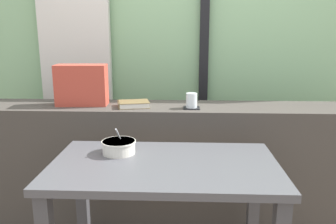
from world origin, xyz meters
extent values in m
cube|color=#8EBC89|center=(0.00, 1.22, 1.40)|extent=(4.80, 0.08, 2.80)
cube|color=silver|center=(-0.85, 1.12, 1.25)|extent=(0.56, 0.06, 2.50)
cube|color=black|center=(0.16, 1.15, 1.30)|extent=(0.07, 0.05, 2.60)
cube|color=#423D38|center=(0.00, 0.55, 0.41)|extent=(2.80, 0.37, 0.82)
cube|color=#414145|center=(-0.56, 0.16, 0.33)|extent=(0.06, 0.06, 0.66)
cube|color=#414145|center=(0.40, 0.16, 0.33)|extent=(0.06, 0.06, 0.66)
cube|color=#4C4C51|center=(-0.08, -0.10, 0.67)|extent=(1.06, 0.61, 0.03)
cube|color=black|center=(0.05, 0.48, 0.83)|extent=(0.10, 0.10, 0.00)
cylinder|color=white|center=(0.05, 0.48, 0.87)|extent=(0.07, 0.07, 0.09)
cylinder|color=gold|center=(0.05, 0.48, 0.86)|extent=(0.06, 0.06, 0.06)
cube|color=brown|center=(-0.31, 0.51, 0.82)|extent=(0.22, 0.19, 0.00)
cube|color=silver|center=(-0.31, 0.51, 0.84)|extent=(0.21, 0.18, 0.03)
cube|color=brown|center=(-0.31, 0.51, 0.86)|extent=(0.22, 0.19, 0.00)
cube|color=brown|center=(-0.40, 0.48, 0.84)|extent=(0.04, 0.14, 0.04)
cube|color=#B74233|center=(-0.65, 0.55, 0.95)|extent=(0.33, 0.16, 0.26)
cylinder|color=silver|center=(-0.32, 0.02, 0.72)|extent=(0.16, 0.16, 0.07)
cylinder|color=silver|center=(-0.32, 0.02, 0.75)|extent=(0.17, 0.17, 0.01)
cylinder|color=#B27038|center=(-0.32, 0.02, 0.71)|extent=(0.14, 0.14, 0.04)
cylinder|color=silver|center=(-0.32, 0.05, 0.76)|extent=(0.02, 0.12, 0.13)
ellipsoid|color=silver|center=(-0.32, 0.07, 0.72)|extent=(0.03, 0.05, 0.01)
camera|label=1|loc=(0.00, -1.59, 1.29)|focal=36.62mm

